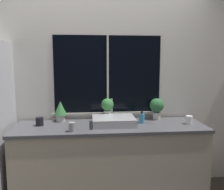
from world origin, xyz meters
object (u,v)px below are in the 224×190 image
at_px(sink, 113,121).
at_px(mug_black, 40,121).
at_px(potted_plant_right, 157,107).
at_px(mug_white, 189,120).
at_px(soap_bottle, 142,118).
at_px(potted_plant_left, 60,110).
at_px(potted_plant_center, 107,107).
at_px(mug_grey, 72,127).

distance_m(sink, mug_black, 0.84).
relative_size(potted_plant_right, mug_white, 2.72).
distance_m(sink, soap_bottle, 0.34).
bearing_deg(potted_plant_left, mug_white, -10.63).
distance_m(potted_plant_center, soap_bottle, 0.45).
bearing_deg(potted_plant_left, soap_bottle, -10.78).
distance_m(sink, potted_plant_right, 0.62).
bearing_deg(mug_grey, sink, 26.99).
xyz_separation_m(mug_white, mug_grey, (-1.34, -0.17, 0.00)).
height_order(potted_plant_left, mug_black, potted_plant_left).
bearing_deg(mug_white, sink, 176.01).
xyz_separation_m(potted_plant_left, soap_bottle, (0.97, -0.18, -0.08)).
relative_size(soap_bottle, mug_white, 1.46).
xyz_separation_m(potted_plant_center, mug_white, (0.93, -0.28, -0.12)).
relative_size(sink, potted_plant_left, 1.94).
xyz_separation_m(potted_plant_center, potted_plant_right, (0.62, 0.00, -0.01)).
distance_m(potted_plant_right, soap_bottle, 0.31).
xyz_separation_m(potted_plant_left, mug_grey, (0.16, -0.46, -0.09)).
relative_size(potted_plant_left, potted_plant_center, 0.91).
bearing_deg(potted_plant_right, sink, -158.87).
bearing_deg(potted_plant_center, potted_plant_left, 180.00).
bearing_deg(mug_black, mug_white, -3.32).
xyz_separation_m(sink, mug_black, (-0.84, 0.04, 0.00)).
xyz_separation_m(potted_plant_right, mug_black, (-1.41, -0.18, -0.11)).
relative_size(mug_white, mug_grey, 0.99).
height_order(sink, mug_black, sink).
distance_m(potted_plant_left, mug_white, 1.54).
bearing_deg(soap_bottle, sink, -173.74).
bearing_deg(sink, potted_plant_right, 21.13).
xyz_separation_m(soap_bottle, mug_white, (0.54, -0.10, -0.01)).
xyz_separation_m(mug_grey, mug_black, (-0.38, 0.27, -0.00)).
distance_m(sink, potted_plant_center, 0.26).
relative_size(potted_plant_left, mug_black, 2.60).
relative_size(potted_plant_right, mug_grey, 2.70).
xyz_separation_m(potted_plant_center, mug_grey, (-0.41, -0.46, -0.12)).
distance_m(potted_plant_left, soap_bottle, 0.99).
xyz_separation_m(potted_plant_left, mug_white, (1.51, -0.28, -0.09)).
relative_size(potted_plant_center, potted_plant_right, 1.04).
distance_m(soap_bottle, mug_black, 1.18).
relative_size(sink, potted_plant_center, 1.77).
distance_m(potted_plant_right, mug_white, 0.43).
relative_size(mug_white, mug_black, 1.01).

